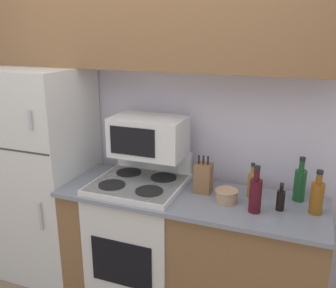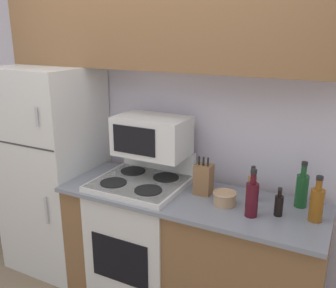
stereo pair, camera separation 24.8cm
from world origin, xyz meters
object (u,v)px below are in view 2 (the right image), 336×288
(refrigerator, at_px, (54,170))
(bottle_soy_sauce, at_px, (279,205))
(bottle_wine_green, at_px, (302,189))
(stove, at_px, (142,236))
(bottle_vinegar, at_px, (252,187))
(bowl, at_px, (225,198))
(bottle_whiskey, at_px, (317,203))
(bottle_wine_red, at_px, (252,198))
(knife_block, at_px, (204,179))
(microwave, at_px, (152,136))

(refrigerator, relative_size, bottle_soy_sauce, 9.50)
(refrigerator, distance_m, bottle_wine_green, 1.97)
(stove, relative_size, bottle_vinegar, 4.59)
(bottle_wine_green, bearing_deg, bowl, -155.93)
(stove, xyz_separation_m, bottle_whiskey, (1.18, 0.02, 0.53))
(bottle_whiskey, relative_size, bottle_soy_sauce, 1.56)
(bottle_vinegar, relative_size, bottle_wine_red, 0.80)
(bottle_vinegar, bearing_deg, refrigerator, -177.54)
(knife_block, bearing_deg, bottle_whiskey, -4.23)
(refrigerator, height_order, bottle_wine_green, refrigerator)
(bottle_vinegar, bearing_deg, bottle_soy_sauce, -32.81)
(stove, xyz_separation_m, microwave, (0.03, 0.12, 0.76))
(bottle_wine_green, height_order, bottle_whiskey, bottle_wine_green)
(microwave, bearing_deg, bottle_soy_sauce, -7.98)
(stove, distance_m, bowl, 0.79)
(bottle_whiskey, bearing_deg, bottle_wine_red, -161.69)
(refrigerator, distance_m, bottle_vinegar, 1.67)
(knife_block, height_order, bottle_vinegar, knife_block)
(bottle_whiskey, distance_m, bottle_soy_sauce, 0.21)
(stove, height_order, knife_block, knife_block)
(stove, relative_size, knife_block, 4.11)
(microwave, distance_m, bottle_whiskey, 1.18)
(microwave, height_order, bottle_vinegar, microwave)
(bottle_whiskey, height_order, bottle_vinegar, bottle_whiskey)
(stove, relative_size, bottle_wine_red, 3.67)
(bottle_whiskey, relative_size, bottle_vinegar, 1.17)
(bottle_vinegar, distance_m, bottle_wine_red, 0.22)
(stove, xyz_separation_m, bottle_soy_sauce, (0.98, -0.01, 0.49))
(microwave, xyz_separation_m, bottle_whiskey, (1.15, -0.10, -0.24))
(bottle_whiskey, relative_size, bottle_wine_red, 0.93)
(refrigerator, relative_size, bottle_vinegar, 7.12)
(microwave, height_order, bottle_wine_green, microwave)
(refrigerator, bearing_deg, bowl, -2.44)
(bowl, relative_size, bottle_soy_sauce, 0.85)
(microwave, relative_size, bowl, 3.41)
(refrigerator, distance_m, bottle_wine_red, 1.73)
(bottle_vinegar, bearing_deg, bottle_whiskey, -13.04)
(knife_block, xyz_separation_m, bottle_soy_sauce, (0.52, -0.09, -0.04))
(bowl, height_order, bottle_soy_sauce, bottle_soy_sauce)
(refrigerator, relative_size, knife_block, 6.38)
(stove, distance_m, bottle_wine_red, 0.99)
(bottle_whiskey, distance_m, bottle_vinegar, 0.42)
(bottle_soy_sauce, bearing_deg, bowl, -178.74)
(microwave, height_order, knife_block, microwave)
(refrigerator, height_order, microwave, refrigerator)
(bottle_whiskey, bearing_deg, bottle_soy_sauce, -170.46)
(microwave, height_order, bottle_soy_sauce, microwave)
(stove, relative_size, bottle_soy_sauce, 6.12)
(refrigerator, height_order, bottle_whiskey, refrigerator)
(microwave, xyz_separation_m, bottle_soy_sauce, (0.95, -0.13, -0.27))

